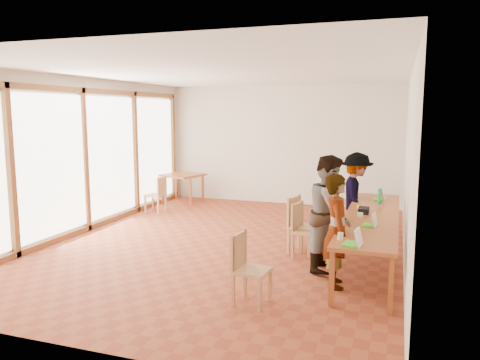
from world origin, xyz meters
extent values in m
plane|color=brown|center=(0.00, 0.00, 0.00)|extent=(8.00, 8.00, 0.00)
cube|color=beige|center=(0.00, 4.00, 1.50)|extent=(6.00, 0.10, 3.00)
cube|color=beige|center=(0.00, -4.00, 1.50)|extent=(6.00, 0.10, 3.00)
cube|color=beige|center=(3.00, 0.00, 1.50)|extent=(0.10, 8.00, 3.00)
cube|color=white|center=(-2.96, 0.00, 1.50)|extent=(0.10, 8.00, 3.00)
cube|color=white|center=(0.00, 0.00, 3.02)|extent=(6.00, 8.00, 0.04)
cube|color=#AA5425|center=(2.50, -0.22, 0.72)|extent=(0.80, 4.00, 0.05)
cube|color=#AA5425|center=(2.16, -2.16, 0.35)|extent=(0.06, 0.06, 0.70)
cube|color=#AA5425|center=(2.16, 1.72, 0.35)|extent=(0.06, 0.06, 0.70)
cube|color=#AA5425|center=(2.84, -2.16, 0.35)|extent=(0.06, 0.06, 0.70)
cube|color=#AA5425|center=(2.84, 1.72, 0.35)|extent=(0.06, 0.06, 0.70)
cube|color=#AA5425|center=(-2.40, 3.20, 0.72)|extent=(0.90, 0.90, 0.05)
cube|color=#AA5425|center=(-2.79, 2.81, 0.35)|extent=(0.05, 0.05, 0.70)
cube|color=#AA5425|center=(-2.79, 3.59, 0.35)|extent=(0.05, 0.05, 0.70)
cube|color=#AA5425|center=(-2.01, 2.81, 0.35)|extent=(0.05, 0.05, 0.70)
cube|color=#AA5425|center=(-2.01, 3.59, 0.35)|extent=(0.05, 0.05, 0.70)
cube|color=tan|center=(1.22, -2.37, 0.42)|extent=(0.45, 0.45, 0.04)
cube|color=tan|center=(1.04, -2.36, 0.65)|extent=(0.08, 0.41, 0.43)
cube|color=tan|center=(1.51, -0.31, 0.42)|extent=(0.49, 0.49, 0.04)
cube|color=tan|center=(1.33, -0.27, 0.65)|extent=(0.13, 0.41, 0.43)
cube|color=tan|center=(1.42, -0.12, 0.45)|extent=(0.54, 0.54, 0.04)
cube|color=tan|center=(1.23, -0.07, 0.70)|extent=(0.15, 0.44, 0.46)
cube|color=tan|center=(1.73, 2.36, 0.43)|extent=(0.55, 0.55, 0.04)
cube|color=tan|center=(1.56, 2.29, 0.67)|extent=(0.20, 0.40, 0.44)
cube|color=tan|center=(-2.50, 1.93, 0.41)|extent=(0.41, 0.41, 0.04)
cube|color=tan|center=(-2.32, 1.92, 0.63)|extent=(0.05, 0.40, 0.42)
imported|color=gray|center=(2.12, -1.44, 0.77)|extent=(0.50, 0.64, 1.53)
imported|color=gray|center=(1.93, -0.79, 0.86)|extent=(0.70, 0.87, 1.72)
imported|color=gray|center=(2.14, 1.16, 0.80)|extent=(0.77, 1.12, 1.61)
cube|color=#47CF24|center=(2.36, -2.02, 0.76)|extent=(0.21, 0.27, 0.03)
cube|color=white|center=(2.45, -2.03, 0.86)|extent=(0.10, 0.24, 0.21)
cube|color=#47CF24|center=(2.50, -0.96, 0.76)|extent=(0.19, 0.25, 0.02)
cube|color=white|center=(2.58, -0.97, 0.85)|extent=(0.10, 0.22, 0.19)
cube|color=#47CF24|center=(2.53, 1.06, 0.76)|extent=(0.22, 0.28, 0.03)
cube|color=white|center=(2.62, 1.08, 0.86)|extent=(0.12, 0.24, 0.21)
imported|color=gold|center=(2.30, 0.14, 0.79)|extent=(0.14, 0.14, 0.09)
cylinder|color=#1A7F3A|center=(2.58, 0.71, 0.89)|extent=(0.07, 0.07, 0.28)
cylinder|color=silver|center=(2.21, -1.81, 0.80)|extent=(0.07, 0.07, 0.09)
cylinder|color=white|center=(2.34, -0.39, 0.78)|extent=(0.08, 0.08, 0.06)
cube|color=#D23271|center=(2.62, 0.45, 0.76)|extent=(0.05, 0.10, 0.01)
cube|color=black|center=(2.37, -0.13, 0.80)|extent=(0.16, 0.26, 0.09)
camera|label=1|loc=(2.86, -7.62, 2.35)|focal=35.00mm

